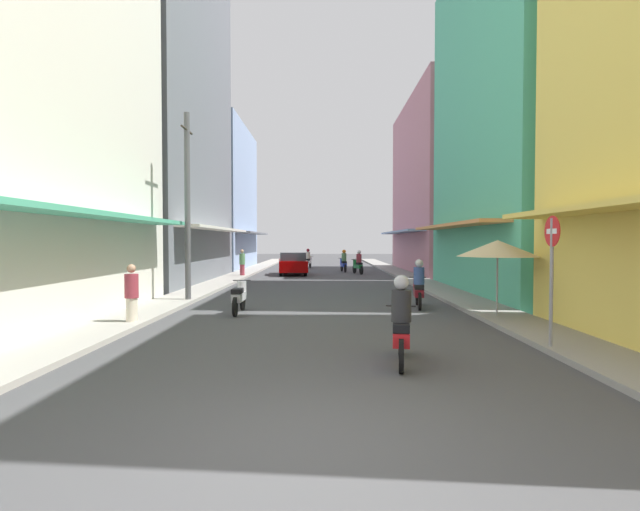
# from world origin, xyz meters

# --- Properties ---
(ground_plane) EXTENTS (109.64, 109.64, 0.00)m
(ground_plane) POSITION_xyz_m (0.00, 20.92, 0.00)
(ground_plane) COLOR #424244
(sidewalk_left) EXTENTS (1.53, 57.84, 0.12)m
(sidewalk_left) POSITION_xyz_m (-5.16, 20.92, 0.06)
(sidewalk_left) COLOR #9E9991
(sidewalk_left) RESTS_ON ground
(sidewalk_right) EXTENTS (1.53, 57.84, 0.12)m
(sidewalk_right) POSITION_xyz_m (5.16, 20.92, 0.06)
(sidewalk_right) COLOR gray
(sidewalk_right) RESTS_ON ground
(building_left_mid) EXTENTS (7.05, 12.51, 17.81)m
(building_left_mid) POSITION_xyz_m (-8.92, 19.73, 8.90)
(building_left_mid) COLOR slate
(building_left_mid) RESTS_ON ground
(building_left_far) EXTENTS (7.05, 11.02, 11.05)m
(building_left_far) POSITION_xyz_m (-8.91, 32.09, 5.52)
(building_left_far) COLOR #8CA5CC
(building_left_far) RESTS_ON ground
(building_right_mid) EXTENTS (7.05, 11.10, 14.60)m
(building_right_mid) POSITION_xyz_m (8.92, 14.60, 7.29)
(building_right_mid) COLOR #4CB28C
(building_right_mid) RESTS_ON ground
(building_right_far) EXTENTS (7.05, 13.92, 11.92)m
(building_right_far) POSITION_xyz_m (8.91, 28.05, 5.96)
(building_right_far) COLOR #B7727F
(building_right_far) RESTS_ON ground
(motorbike_white) EXTENTS (0.60, 1.80, 1.58)m
(motorbike_white) POSITION_xyz_m (-1.11, 32.75, 0.70)
(motorbike_white) COLOR black
(motorbike_white) RESTS_ON ground
(motorbike_red) EXTENTS (0.57, 1.80, 1.58)m
(motorbike_red) POSITION_xyz_m (1.50, 3.44, 0.70)
(motorbike_red) COLOR black
(motorbike_red) RESTS_ON ground
(motorbike_maroon) EXTENTS (0.55, 1.80, 1.58)m
(motorbike_maroon) POSITION_xyz_m (3.21, 10.45, 0.70)
(motorbike_maroon) COLOR black
(motorbike_maroon) RESTS_ON ground
(motorbike_silver) EXTENTS (0.55, 1.81, 0.96)m
(motorbike_silver) POSITION_xyz_m (-2.40, 9.25, 0.50)
(motorbike_silver) COLOR black
(motorbike_silver) RESTS_ON ground
(motorbike_green) EXTENTS (0.71, 1.75, 1.58)m
(motorbike_green) POSITION_xyz_m (2.37, 26.19, 0.70)
(motorbike_green) COLOR black
(motorbike_green) RESTS_ON ground
(motorbike_blue) EXTENTS (0.57, 1.80, 1.58)m
(motorbike_blue) POSITION_xyz_m (1.51, 28.29, 0.70)
(motorbike_blue) COLOR black
(motorbike_blue) RESTS_ON ground
(parked_car) EXTENTS (2.16, 4.25, 1.45)m
(parked_car) POSITION_xyz_m (-1.89, 25.45, 0.74)
(parked_car) COLOR #8C0000
(parked_car) RESTS_ON ground
(pedestrian_crossing) EXTENTS (0.34, 0.34, 1.67)m
(pedestrian_crossing) POSITION_xyz_m (-4.77, 23.33, 0.84)
(pedestrian_crossing) COLOR #99333F
(pedestrian_crossing) RESTS_ON ground
(pedestrian_far) EXTENTS (0.34, 0.34, 1.58)m
(pedestrian_far) POSITION_xyz_m (-4.75, 7.08, 0.78)
(pedestrian_far) COLOR beige
(pedestrian_far) RESTS_ON ground
(vendor_umbrella) EXTENTS (2.17, 2.17, 2.19)m
(vendor_umbrella) POSITION_xyz_m (4.89, 8.12, 1.96)
(vendor_umbrella) COLOR #99999E
(vendor_umbrella) RESTS_ON ground
(utility_pole) EXTENTS (0.20, 1.20, 6.63)m
(utility_pole) POSITION_xyz_m (-4.64, 11.66, 3.39)
(utility_pole) COLOR #4C4C4F
(utility_pole) RESTS_ON ground
(street_sign_no_entry) EXTENTS (0.07, 0.60, 2.65)m
(street_sign_no_entry) POSITION_xyz_m (4.54, 4.32, 1.72)
(street_sign_no_entry) COLOR gray
(street_sign_no_entry) RESTS_ON ground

